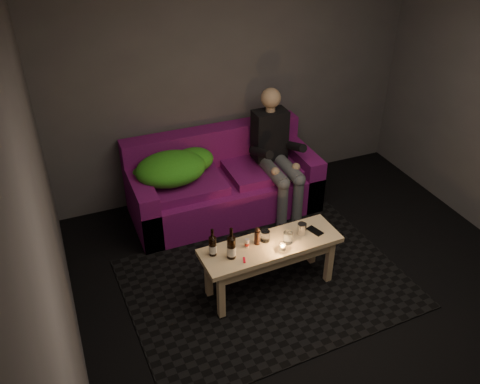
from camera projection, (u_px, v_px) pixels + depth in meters
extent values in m
plane|color=black|center=(334.00, 314.00, 4.24)|extent=(4.50, 4.50, 0.00)
plane|color=#494749|center=(234.00, 77.00, 5.29)|extent=(4.00, 0.00, 4.00)
plane|color=#494749|center=(55.00, 251.00, 2.90)|extent=(0.00, 4.50, 4.50)
cube|color=black|center=(267.00, 283.00, 4.55)|extent=(2.49, 1.86, 0.01)
cube|color=#670D60|center=(224.00, 194.00, 5.41)|extent=(1.94, 0.87, 0.41)
cube|color=#670D60|center=(212.00, 146.00, 5.44)|extent=(1.94, 0.21, 0.43)
cube|color=#670D60|center=(142.00, 204.00, 5.08)|extent=(0.19, 0.87, 0.60)
cube|color=#670D60|center=(297.00, 171.00, 5.63)|extent=(0.19, 0.87, 0.60)
cube|color=#670D60|center=(187.00, 185.00, 5.11)|extent=(0.73, 0.58, 0.10)
cube|color=#670D60|center=(261.00, 169.00, 5.37)|extent=(0.73, 0.58, 0.10)
ellipsoid|color=#2F971B|center=(171.00, 169.00, 5.00)|extent=(0.70, 0.54, 0.29)
ellipsoid|color=#2F971B|center=(193.00, 160.00, 5.20)|extent=(0.43, 0.35, 0.23)
ellipsoid|color=#2F971B|center=(147.00, 173.00, 5.06)|extent=(0.31, 0.25, 0.16)
cube|color=black|center=(270.00, 135.00, 5.30)|extent=(0.35, 0.21, 0.53)
sphere|color=tan|center=(271.00, 98.00, 5.08)|extent=(0.20, 0.20, 0.20)
cylinder|color=#474B51|center=(273.00, 172.00, 5.19)|extent=(0.14, 0.49, 0.14)
cylinder|color=#474B51|center=(289.00, 169.00, 5.24)|extent=(0.14, 0.49, 0.14)
cylinder|color=#474B51|center=(282.00, 206.00, 5.15)|extent=(0.11, 0.11, 0.50)
cylinder|color=#474B51|center=(298.00, 202.00, 5.21)|extent=(0.11, 0.11, 0.50)
cube|color=black|center=(284.00, 226.00, 5.22)|extent=(0.09, 0.21, 0.06)
cube|color=black|center=(299.00, 222.00, 5.28)|extent=(0.09, 0.21, 0.06)
cube|color=#D9BC7F|center=(271.00, 246.00, 4.25)|extent=(1.23, 0.44, 0.04)
cube|color=#D9BC7F|center=(271.00, 253.00, 4.29)|extent=(1.07, 0.34, 0.11)
cube|color=#D9BC7F|center=(221.00, 296.00, 4.10)|extent=(0.06, 0.06, 0.45)
cube|color=#D9BC7F|center=(209.00, 275.00, 4.31)|extent=(0.06, 0.06, 0.45)
cube|color=#D9BC7F|center=(329.00, 261.00, 4.46)|extent=(0.06, 0.06, 0.45)
cube|color=#D9BC7F|center=(313.00, 243.00, 4.67)|extent=(0.06, 0.06, 0.45)
cylinder|color=black|center=(213.00, 246.00, 4.08)|extent=(0.06, 0.06, 0.17)
cylinder|color=white|center=(213.00, 249.00, 4.09)|extent=(0.06, 0.06, 0.07)
cone|color=black|center=(212.00, 236.00, 4.02)|extent=(0.06, 0.06, 0.03)
cylinder|color=black|center=(212.00, 234.00, 4.01)|extent=(0.02, 0.02, 0.08)
cylinder|color=black|center=(231.00, 248.00, 4.04)|extent=(0.07, 0.07, 0.20)
cylinder|color=white|center=(231.00, 251.00, 4.06)|extent=(0.07, 0.07, 0.08)
cone|color=black|center=(231.00, 236.00, 3.98)|extent=(0.07, 0.07, 0.03)
cylinder|color=black|center=(231.00, 233.00, 3.96)|extent=(0.03, 0.03, 0.09)
cylinder|color=silver|center=(247.00, 243.00, 4.19)|extent=(0.04, 0.04, 0.08)
cylinder|color=black|center=(257.00, 238.00, 4.21)|extent=(0.05, 0.05, 0.13)
cylinder|color=white|center=(265.00, 236.00, 4.25)|extent=(0.10, 0.10, 0.10)
cylinder|color=white|center=(282.00, 247.00, 4.17)|extent=(0.06, 0.06, 0.05)
sphere|color=orange|center=(282.00, 246.00, 4.16)|extent=(0.02, 0.02, 0.02)
cylinder|color=white|center=(288.00, 238.00, 4.23)|extent=(0.09, 0.09, 0.10)
cylinder|color=#B1B3B8|center=(302.00, 229.00, 4.33)|extent=(0.10, 0.10, 0.11)
cube|color=black|center=(315.00, 231.00, 4.38)|extent=(0.11, 0.16, 0.01)
cube|color=red|center=(244.00, 260.00, 4.06)|extent=(0.04, 0.07, 0.01)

